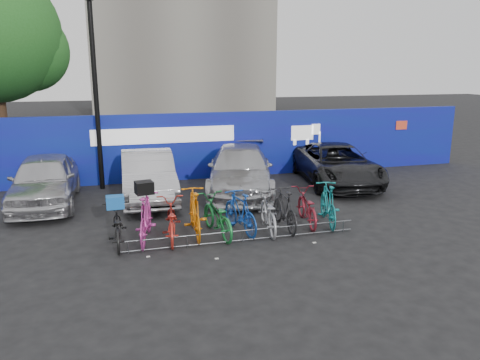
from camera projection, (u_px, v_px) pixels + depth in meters
name	position (u px, v px, depth m)	size (l,w,h in m)	color
ground	(236.00, 233.00, 11.49)	(100.00, 100.00, 0.00)	black
hoarding	(193.00, 146.00, 16.83)	(22.00, 0.18, 2.40)	navy
lamppost	(96.00, 90.00, 14.95)	(0.25, 0.50, 6.11)	black
bike_rack	(243.00, 235.00, 10.89)	(5.60, 0.03, 0.30)	#595B60
car_0	(45.00, 180.00, 13.72)	(1.77, 4.39, 1.50)	#B6B5BA
car_1	(148.00, 176.00, 14.37)	(1.53, 4.40, 1.45)	#AAA9AD
car_2	(240.00, 170.00, 15.16)	(2.04, 5.02, 1.46)	#AAABB0
car_3	(336.00, 164.00, 16.29)	(2.27, 4.92, 1.37)	black
bike_0	(117.00, 227.00, 10.62)	(0.59, 1.70, 0.89)	black
bike_1	(146.00, 218.00, 10.85)	(0.54, 1.92, 1.15)	#C23794
bike_2	(171.00, 220.00, 10.97)	(0.63, 1.82, 0.96)	red
bike_3	(195.00, 213.00, 11.22)	(0.54, 1.93, 1.16)	orange
bike_4	(217.00, 216.00, 11.25)	(0.65, 1.85, 0.97)	#197834
bike_5	(240.00, 212.00, 11.47)	(0.49, 1.73, 1.04)	#1443A5
bike_6	(268.00, 213.00, 11.56)	(0.63, 1.82, 0.96)	#98999F
bike_7	(285.00, 209.00, 11.70)	(0.49, 1.73, 1.04)	black
bike_8	(307.00, 207.00, 12.06)	(0.61, 1.75, 0.92)	maroon
bike_9	(328.00, 204.00, 12.05)	(0.51, 1.82, 1.09)	#12797D
cargo_crate	(115.00, 202.00, 10.48)	(0.39, 0.30, 0.28)	#175CB4
cargo_topcase	(144.00, 188.00, 10.68)	(0.39, 0.35, 0.29)	black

